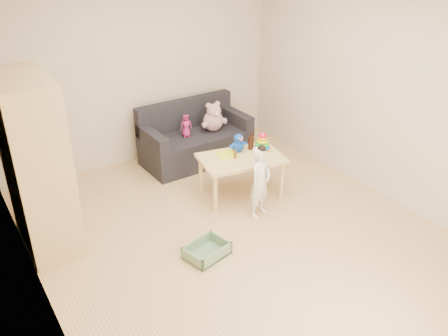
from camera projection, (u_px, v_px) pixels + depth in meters
room at (233, 120)px, 4.65m from camera, size 4.50×4.50×4.50m
wardrobe at (36, 165)px, 4.67m from camera, size 0.50×1.00×1.80m
sofa at (196, 147)px, 6.70m from camera, size 1.51×0.78×0.42m
play_table at (241, 176)px, 5.81m from camera, size 1.09×0.80×0.52m
storage_bin at (207, 250)px, 4.81m from camera, size 0.49×0.41×0.13m
toddler at (260, 183)px, 5.34m from camera, size 0.36×0.30×0.84m
pink_bear at (213, 119)px, 6.62m from camera, size 0.36×0.32×0.35m
doll at (186, 126)px, 6.43m from camera, size 0.18×0.15×0.32m
ring_stacker at (262, 144)px, 5.83m from camera, size 0.19×0.19×0.22m
brown_bottle at (251, 142)px, 5.86m from camera, size 0.07×0.07×0.21m
blue_plush at (238, 143)px, 5.78m from camera, size 0.24×0.21×0.24m
wooden_figure at (235, 154)px, 5.63m from camera, size 0.05×0.05×0.11m
yellow_book at (227, 155)px, 5.73m from camera, size 0.28×0.28×0.02m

